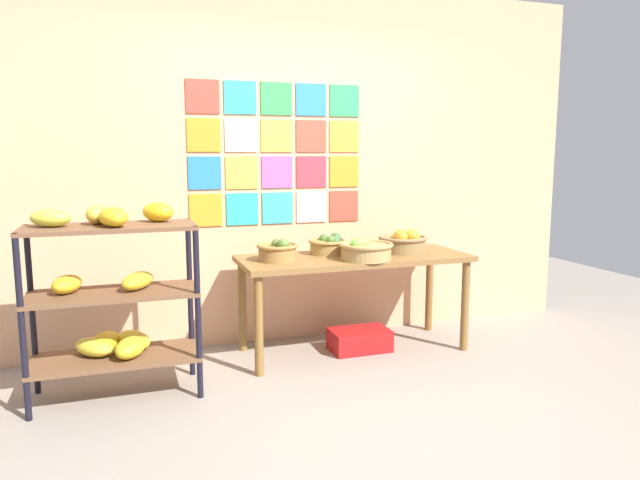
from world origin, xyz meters
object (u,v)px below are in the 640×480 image
(display_table, at_px, (354,267))
(produce_crate_under_table, at_px, (360,340))
(fruit_basket_back_right, at_px, (329,244))
(fruit_basket_left, at_px, (365,250))
(fruit_basket_right, at_px, (278,251))
(fruit_basket_back_left, at_px, (403,242))
(banana_shelf_unit, at_px, (112,292))

(display_table, bearing_deg, produce_crate_under_table, -25.54)
(fruit_basket_back_right, relative_size, fruit_basket_left, 0.75)
(fruit_basket_right, distance_m, fruit_basket_back_left, 1.01)
(banana_shelf_unit, relative_size, fruit_basket_right, 4.04)
(banana_shelf_unit, height_order, fruit_basket_back_left, banana_shelf_unit)
(banana_shelf_unit, relative_size, produce_crate_under_table, 2.68)
(fruit_basket_back_left, bearing_deg, fruit_basket_right, -177.98)
(banana_shelf_unit, height_order, fruit_basket_left, banana_shelf_unit)
(fruit_basket_left, height_order, produce_crate_under_table, fruit_basket_left)
(fruit_basket_right, height_order, produce_crate_under_table, fruit_basket_right)
(fruit_basket_left, bearing_deg, fruit_basket_right, 165.09)
(fruit_basket_back_right, height_order, produce_crate_under_table, fruit_basket_back_right)
(fruit_basket_back_right, xyz_separation_m, fruit_basket_back_left, (0.56, -0.11, 0.01))
(fruit_basket_right, relative_size, produce_crate_under_table, 0.66)
(fruit_basket_back_right, bearing_deg, banana_shelf_unit, -164.80)
(banana_shelf_unit, height_order, display_table, banana_shelf_unit)
(fruit_basket_left, relative_size, produce_crate_under_table, 0.89)
(banana_shelf_unit, bearing_deg, produce_crate_under_table, 8.48)
(banana_shelf_unit, relative_size, display_table, 0.69)
(fruit_basket_right, height_order, fruit_basket_back_left, fruit_basket_back_left)
(fruit_basket_right, relative_size, fruit_basket_back_left, 0.78)
(banana_shelf_unit, xyz_separation_m, fruit_basket_back_right, (1.56, 0.42, 0.15))
(produce_crate_under_table, bearing_deg, fruit_basket_right, 178.77)
(fruit_basket_back_right, distance_m, fruit_basket_back_left, 0.58)
(fruit_basket_back_left, bearing_deg, fruit_basket_left, -153.83)
(banana_shelf_unit, distance_m, fruit_basket_back_left, 2.15)
(fruit_basket_back_right, bearing_deg, produce_crate_under_table, -40.84)
(fruit_basket_back_right, bearing_deg, fruit_basket_left, -62.18)
(fruit_basket_right, bearing_deg, produce_crate_under_table, -1.23)
(fruit_basket_left, bearing_deg, fruit_basket_back_right, 117.82)
(display_table, distance_m, produce_crate_under_table, 0.56)
(fruit_basket_right, bearing_deg, banana_shelf_unit, -166.21)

